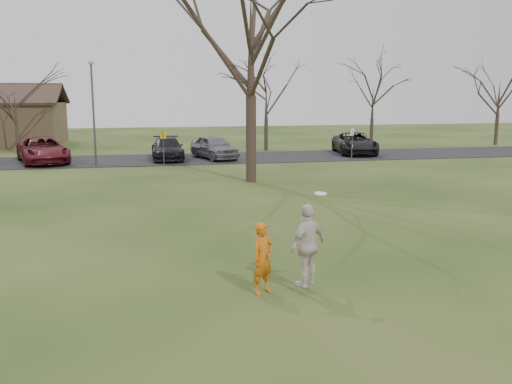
% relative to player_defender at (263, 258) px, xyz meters
% --- Properties ---
extents(ground, '(120.00, 120.00, 0.00)m').
position_rel_player_defender_xyz_m(ground, '(0.69, 0.13, -0.79)').
color(ground, '#1E380F').
rests_on(ground, ground).
extents(parking_strip, '(62.00, 6.50, 0.04)m').
position_rel_player_defender_xyz_m(parking_strip, '(0.69, 25.13, -0.77)').
color(parking_strip, black).
rests_on(parking_strip, ground).
extents(player_defender, '(0.69, 0.64, 1.58)m').
position_rel_player_defender_xyz_m(player_defender, '(0.00, 0.00, 0.00)').
color(player_defender, '#C76110').
rests_on(player_defender, ground).
extents(car_2, '(4.17, 6.22, 1.58)m').
position_rel_player_defender_xyz_m(car_2, '(-8.62, 24.67, 0.04)').
color(car_2, maroon).
rests_on(car_2, parking_strip).
extents(car_3, '(2.00, 4.90, 1.42)m').
position_rel_player_defender_xyz_m(car_3, '(-0.97, 24.92, -0.04)').
color(car_3, black).
rests_on(car_3, parking_strip).
extents(car_4, '(3.16, 4.89, 1.55)m').
position_rel_player_defender_xyz_m(car_4, '(2.07, 24.70, 0.02)').
color(car_4, slate).
rests_on(car_4, parking_strip).
extents(car_6, '(3.40, 5.83, 1.53)m').
position_rel_player_defender_xyz_m(car_6, '(12.30, 25.66, 0.01)').
color(car_6, black).
rests_on(car_6, parking_strip).
extents(catching_play, '(1.13, 0.98, 2.07)m').
position_rel_player_defender_xyz_m(catching_play, '(0.97, -0.15, 0.29)').
color(catching_play, beige).
rests_on(catching_play, ground).
extents(lamp_post, '(0.34, 0.34, 6.27)m').
position_rel_player_defender_xyz_m(lamp_post, '(-5.31, 22.63, 3.18)').
color(lamp_post, '#47474C').
rests_on(lamp_post, ground).
extents(sign_yellow, '(0.35, 0.35, 2.08)m').
position_rel_player_defender_xyz_m(sign_yellow, '(-1.31, 22.13, 0.66)').
color(sign_yellow, '#47474C').
rests_on(sign_yellow, ground).
extents(sign_white, '(0.35, 0.35, 2.08)m').
position_rel_player_defender_xyz_m(sign_white, '(10.69, 22.13, 0.66)').
color(sign_white, '#47474C').
rests_on(sign_white, ground).
extents(big_tree, '(9.00, 9.00, 14.00)m').
position_rel_player_defender_xyz_m(big_tree, '(2.69, 15.13, 6.21)').
color(big_tree, '#352821').
rests_on(big_tree, ground).
extents(small_tree_row, '(55.00, 5.90, 8.50)m').
position_rel_player_defender_xyz_m(small_tree_row, '(5.08, 30.19, 3.10)').
color(small_tree_row, '#352821').
rests_on(small_tree_row, ground).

